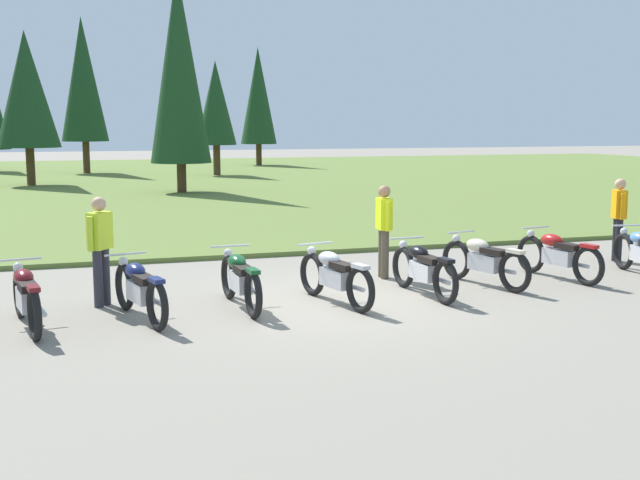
{
  "coord_description": "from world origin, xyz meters",
  "views": [
    {
      "loc": [
        -3.83,
        -11.47,
        2.77
      ],
      "look_at": [
        0.0,
        0.6,
        0.9
      ],
      "focal_mm": 44.7,
      "sensor_mm": 36.0,
      "label": 1
    }
  ],
  "objects_px": {
    "motorcycle_navy": "(140,289)",
    "motorcycle_black": "(423,269)",
    "motorcycle_maroon": "(26,297)",
    "rider_with_back_turned": "(619,215)",
    "rider_checking_bike": "(384,226)",
    "motorcycle_silver": "(335,276)",
    "rider_in_hivis_vest": "(100,244)",
    "motorcycle_british_green": "(240,279)",
    "motorcycle_red": "(558,255)",
    "motorcycle_cream": "(484,260)"
  },
  "relations": [
    {
      "from": "motorcycle_black",
      "to": "motorcycle_red",
      "type": "relative_size",
      "value": 1.01
    },
    {
      "from": "motorcycle_silver",
      "to": "motorcycle_cream",
      "type": "distance_m",
      "value": 2.92
    },
    {
      "from": "rider_checking_bike",
      "to": "motorcycle_black",
      "type": "bearing_deg",
      "value": -88.04
    },
    {
      "from": "motorcycle_cream",
      "to": "motorcycle_black",
      "type": "bearing_deg",
      "value": -163.07
    },
    {
      "from": "motorcycle_british_green",
      "to": "motorcycle_red",
      "type": "distance_m",
      "value": 5.9
    },
    {
      "from": "motorcycle_british_green",
      "to": "motorcycle_silver",
      "type": "xyz_separation_m",
      "value": [
        1.45,
        -0.16,
        0.0
      ]
    },
    {
      "from": "motorcycle_maroon",
      "to": "motorcycle_cream",
      "type": "bearing_deg",
      "value": 5.43
    },
    {
      "from": "rider_in_hivis_vest",
      "to": "rider_with_back_turned",
      "type": "relative_size",
      "value": 1.0
    },
    {
      "from": "motorcycle_black",
      "to": "rider_with_back_turned",
      "type": "distance_m",
      "value": 5.37
    },
    {
      "from": "motorcycle_navy",
      "to": "motorcycle_cream",
      "type": "xyz_separation_m",
      "value": [
        5.83,
        0.66,
        0.0
      ]
    },
    {
      "from": "motorcycle_silver",
      "to": "motorcycle_black",
      "type": "height_order",
      "value": "same"
    },
    {
      "from": "motorcycle_navy",
      "to": "motorcycle_black",
      "type": "height_order",
      "value": "same"
    },
    {
      "from": "rider_checking_bike",
      "to": "motorcycle_red",
      "type": "bearing_deg",
      "value": -19.33
    },
    {
      "from": "motorcycle_cream",
      "to": "motorcycle_silver",
      "type": "bearing_deg",
      "value": -169.56
    },
    {
      "from": "motorcycle_silver",
      "to": "motorcycle_cream",
      "type": "bearing_deg",
      "value": 10.44
    },
    {
      "from": "motorcycle_maroon",
      "to": "rider_with_back_turned",
      "type": "bearing_deg",
      "value": 10.3
    },
    {
      "from": "motorcycle_british_green",
      "to": "rider_checking_bike",
      "type": "height_order",
      "value": "rider_checking_bike"
    },
    {
      "from": "motorcycle_silver",
      "to": "rider_with_back_turned",
      "type": "xyz_separation_m",
      "value": [
        6.61,
        1.84,
        0.51
      ]
    },
    {
      "from": "motorcycle_silver",
      "to": "rider_checking_bike",
      "type": "bearing_deg",
      "value": 48.46
    },
    {
      "from": "rider_checking_bike",
      "to": "motorcycle_maroon",
      "type": "bearing_deg",
      "value": -162.72
    },
    {
      "from": "motorcycle_maroon",
      "to": "rider_checking_bike",
      "type": "xyz_separation_m",
      "value": [
        5.95,
        1.85,
        0.51
      ]
    },
    {
      "from": "motorcycle_british_green",
      "to": "rider_checking_bike",
      "type": "distance_m",
      "value": 3.36
    },
    {
      "from": "motorcycle_cream",
      "to": "rider_with_back_turned",
      "type": "height_order",
      "value": "rider_with_back_turned"
    },
    {
      "from": "motorcycle_red",
      "to": "motorcycle_british_green",
      "type": "bearing_deg",
      "value": -175.15
    },
    {
      "from": "motorcycle_black",
      "to": "rider_checking_bike",
      "type": "bearing_deg",
      "value": 91.96
    },
    {
      "from": "motorcycle_black",
      "to": "rider_with_back_turned",
      "type": "height_order",
      "value": "rider_with_back_turned"
    },
    {
      "from": "motorcycle_cream",
      "to": "rider_with_back_turned",
      "type": "distance_m",
      "value": 3.99
    },
    {
      "from": "rider_with_back_turned",
      "to": "motorcycle_red",
      "type": "bearing_deg",
      "value": -151.41
    },
    {
      "from": "motorcycle_red",
      "to": "rider_checking_bike",
      "type": "bearing_deg",
      "value": 160.67
    },
    {
      "from": "motorcycle_red",
      "to": "motorcycle_navy",
      "type": "bearing_deg",
      "value": -173.94
    },
    {
      "from": "motorcycle_black",
      "to": "rider_in_hivis_vest",
      "type": "height_order",
      "value": "rider_in_hivis_vest"
    },
    {
      "from": "motorcycle_red",
      "to": "rider_in_hivis_vest",
      "type": "xyz_separation_m",
      "value": [
        -7.86,
        0.26,
        0.51
      ]
    },
    {
      "from": "rider_in_hivis_vest",
      "to": "motorcycle_cream",
      "type": "bearing_deg",
      "value": -3.47
    },
    {
      "from": "motorcycle_black",
      "to": "motorcycle_cream",
      "type": "distance_m",
      "value": 1.39
    },
    {
      "from": "motorcycle_maroon",
      "to": "rider_in_hivis_vest",
      "type": "height_order",
      "value": "rider_in_hivis_vest"
    },
    {
      "from": "motorcycle_black",
      "to": "rider_with_back_turned",
      "type": "bearing_deg",
      "value": 18.75
    },
    {
      "from": "motorcycle_british_green",
      "to": "motorcycle_navy",
      "type": "bearing_deg",
      "value": -169.27
    },
    {
      "from": "motorcycle_navy",
      "to": "motorcycle_black",
      "type": "distance_m",
      "value": 4.51
    },
    {
      "from": "motorcycle_silver",
      "to": "rider_with_back_turned",
      "type": "height_order",
      "value": "rider_with_back_turned"
    },
    {
      "from": "motorcycle_cream",
      "to": "motorcycle_red",
      "type": "xyz_separation_m",
      "value": [
        1.55,
        0.13,
        0.0
      ]
    },
    {
      "from": "motorcycle_black",
      "to": "rider_checking_bike",
      "type": "height_order",
      "value": "rider_checking_bike"
    },
    {
      "from": "motorcycle_navy",
      "to": "rider_in_hivis_vest",
      "type": "relative_size",
      "value": 1.24
    },
    {
      "from": "motorcycle_navy",
      "to": "rider_with_back_turned",
      "type": "height_order",
      "value": "rider_with_back_turned"
    },
    {
      "from": "rider_in_hivis_vest",
      "to": "motorcycle_maroon",
      "type": "bearing_deg",
      "value": -133.65
    },
    {
      "from": "motorcycle_maroon",
      "to": "rider_in_hivis_vest",
      "type": "xyz_separation_m",
      "value": [
        1.03,
        1.08,
        0.51
      ]
    },
    {
      "from": "motorcycle_maroon",
      "to": "motorcycle_red",
      "type": "relative_size",
      "value": 1.0
    },
    {
      "from": "motorcycle_cream",
      "to": "motorcycle_navy",
      "type": "bearing_deg",
      "value": -173.56
    },
    {
      "from": "motorcycle_black",
      "to": "rider_checking_bike",
      "type": "relative_size",
      "value": 1.26
    },
    {
      "from": "motorcycle_maroon",
      "to": "motorcycle_navy",
      "type": "distance_m",
      "value": 1.51
    },
    {
      "from": "rider_checking_bike",
      "to": "rider_in_hivis_vest",
      "type": "distance_m",
      "value": 4.98
    }
  ]
}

